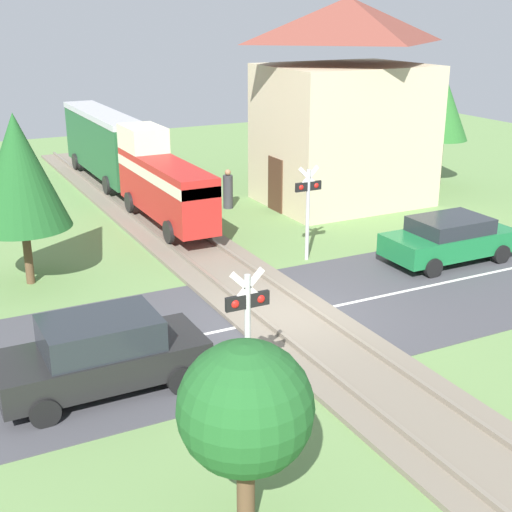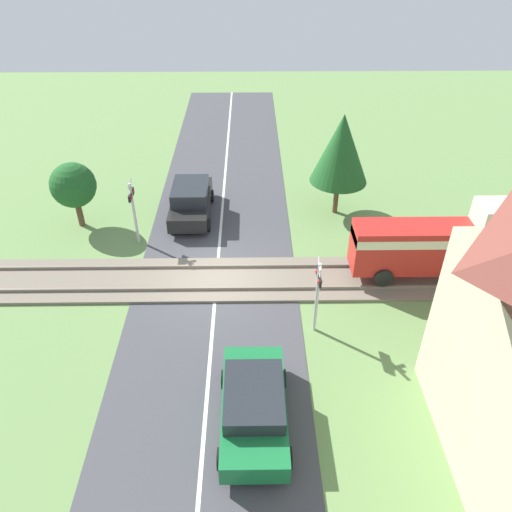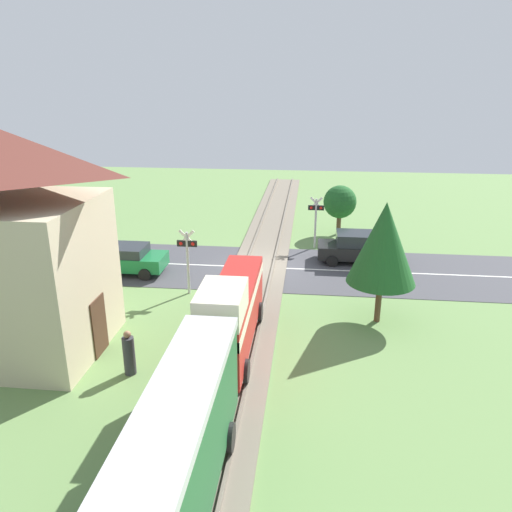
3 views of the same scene
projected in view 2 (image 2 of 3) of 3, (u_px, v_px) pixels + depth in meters
ground_plane at (216, 281)px, 20.03m from camera, size 60.00×60.00×0.00m
road_surface at (216, 280)px, 20.02m from camera, size 48.00×6.40×0.02m
track_bed at (216, 279)px, 19.99m from camera, size 2.80×48.00×0.24m
car_near_crossing at (191, 200)px, 23.70m from camera, size 4.26×1.95×1.62m
car_far_side at (254, 406)px, 14.15m from camera, size 4.18×2.00×1.43m
crossing_signal_west_approach at (133, 204)px, 21.17m from camera, size 0.90×0.18×3.02m
crossing_signal_east_approach at (318, 287)px, 16.63m from camera, size 0.90×0.18×3.02m
pedestrian_by_station at (511, 320)px, 17.11m from camera, size 0.39×0.39×1.57m
tree_roadside_hedge at (341, 149)px, 22.52m from camera, size 2.68×2.68×4.92m
tree_beyond_track at (73, 185)px, 22.28m from camera, size 2.04×2.04×3.10m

